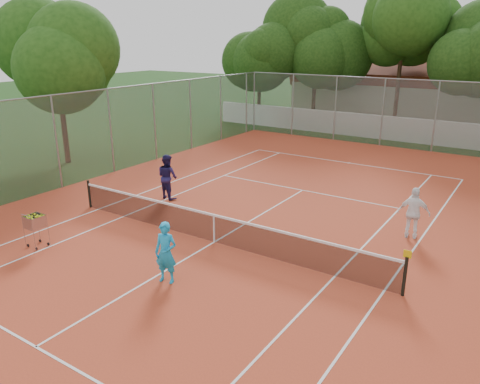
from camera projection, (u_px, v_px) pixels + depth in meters
The scene contains 12 objects.
ground at pixel (214, 243), 14.99m from camera, with size 120.00×120.00×0.00m, color black.
court_pad at pixel (214, 242), 14.99m from camera, with size 18.00×34.00×0.02m, color #B84123.
court_lines at pixel (214, 242), 14.99m from camera, with size 10.98×23.78×0.01m, color white.
tennis_net at pixel (214, 228), 14.83m from camera, with size 11.88×0.10×0.98m, color black.
perimeter_fence at pixel (213, 183), 14.36m from camera, with size 18.00×34.00×4.00m, color slate.
boundary_wall at pixel (390, 128), 29.83m from camera, with size 26.00×0.30×1.50m, color white.
clubhouse at pixel (403, 89), 38.36m from camera, with size 16.40×9.00×4.40m, color beige.
tropical_trees at pixel (410, 57), 30.88m from camera, with size 29.00×19.00×10.00m, color #14320C.
player_near at pixel (166, 253), 12.32m from camera, with size 0.62×0.40×1.69m, color #1AA2DD.
player_far_left at pixel (168, 177), 18.83m from camera, with size 0.88×0.69×1.82m, color #201A4E.
player_far_right at pixel (414, 213), 15.07m from camera, with size 1.00×0.42×1.71m, color white.
ball_hopper at pixel (36, 230), 14.50m from camera, with size 0.55×0.55×1.13m, color #A8A8AF.
Camera 1 is at (8.22, -11.02, 6.26)m, focal length 35.00 mm.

